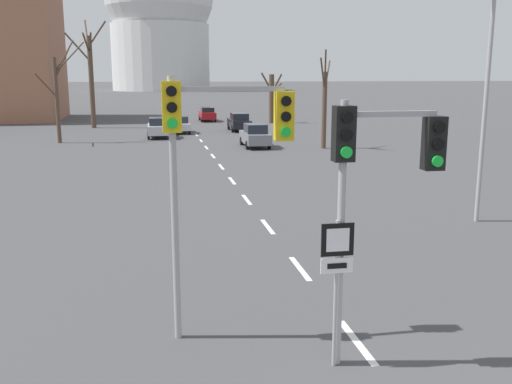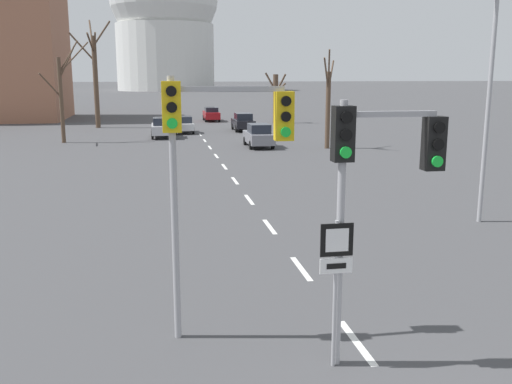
{
  "view_description": "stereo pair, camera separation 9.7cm",
  "coord_description": "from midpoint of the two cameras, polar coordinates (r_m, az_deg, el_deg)",
  "views": [
    {
      "loc": [
        -3.93,
        -5.64,
        5.31
      ],
      "look_at": [
        -1.88,
        5.54,
        2.95
      ],
      "focal_mm": 40.0,
      "sensor_mm": 36.0,
      "label": 1
    },
    {
      "loc": [
        -3.83,
        -5.66,
        5.31
      ],
      "look_at": [
        -1.88,
        5.54,
        2.95
      ],
      "focal_mm": 40.0,
      "sensor_mm": 36.0,
      "label": 2
    }
  ],
  "objects": [
    {
      "name": "bare_tree_right_far",
      "position": [
        63.09,
        2.03,
        9.48
      ],
      "size": [
        2.45,
        1.67,
        5.47
      ],
      "color": "brown",
      "rests_on": "ground_plane"
    },
    {
      "name": "capitol_dome",
      "position": [
        193.66,
        -9.13,
        17.14
      ],
      "size": [
        34.96,
        34.96,
        49.38
      ],
      "color": "silver",
      "rests_on": "ground_plane"
    },
    {
      "name": "lane_stripe_1",
      "position": [
        16.03,
        4.71,
        -7.63
      ],
      "size": [
        0.16,
        2.0,
        0.01
      ],
      "primitive_type": "cube",
      "color": "silver",
      "rests_on": "ground_plane"
    },
    {
      "name": "bare_tree_right_near",
      "position": [
        41.56,
        7.28,
        8.64
      ],
      "size": [
        1.5,
        2.63,
        6.97
      ],
      "color": "brown",
      "rests_on": "ground_plane"
    },
    {
      "name": "sedan_far_right",
      "position": [
        42.21,
        0.33,
        5.67
      ],
      "size": [
        1.79,
        4.33,
        1.72
      ],
      "color": "slate",
      "rests_on": "ground_plane"
    },
    {
      "name": "street_lamp_right",
      "position": [
        21.68,
        21.84,
        10.25
      ],
      "size": [
        1.74,
        0.36,
        8.32
      ],
      "color": "#9E9EA3",
      "rests_on": "ground_plane"
    },
    {
      "name": "lane_stripe_0",
      "position": [
        12.06,
        10.26,
        -14.54
      ],
      "size": [
        0.16,
        2.0,
        0.01
      ],
      "primitive_type": "cube",
      "color": "silver",
      "rests_on": "ground_plane"
    },
    {
      "name": "traffic_signal_near_left",
      "position": [
        11.11,
        -4.2,
        5.03
      ],
      "size": [
        2.54,
        0.34,
        5.27
      ],
      "color": "#9E9EA3",
      "rests_on": "ground_plane"
    },
    {
      "name": "route_sign_post",
      "position": [
        10.37,
        8.26,
        -7.54
      ],
      "size": [
        0.6,
        0.08,
        2.78
      ],
      "color": "#9E9EA3",
      "rests_on": "ground_plane"
    },
    {
      "name": "lane_stripe_9",
      "position": [
        51.04,
        -5.53,
        5.71
      ],
      "size": [
        0.16,
        2.0,
        0.01
      ],
      "primitive_type": "cube",
      "color": "silver",
      "rests_on": "ground_plane"
    },
    {
      "name": "lane_stripe_6",
      "position": [
        37.7,
        -3.92,
        3.62
      ],
      "size": [
        0.16,
        2.0,
        0.01
      ],
      "primitive_type": "cube",
      "color": "silver",
      "rests_on": "ground_plane"
    },
    {
      "name": "lane_stripe_7",
      "position": [
        42.13,
        -4.57,
        4.46
      ],
      "size": [
        0.16,
        2.0,
        0.01
      ],
      "primitive_type": "cube",
      "color": "silver",
      "rests_on": "ground_plane"
    },
    {
      "name": "bare_tree_left_far",
      "position": [
        59.53,
        -15.75,
        11.23
      ],
      "size": [
        4.12,
        5.66,
        10.72
      ],
      "color": "brown",
      "rests_on": "ground_plane"
    },
    {
      "name": "lane_stripe_5",
      "position": [
        33.27,
        -3.1,
        2.54
      ],
      "size": [
        0.16,
        2.0,
        0.01
      ],
      "primitive_type": "cube",
      "color": "silver",
      "rests_on": "ground_plane"
    },
    {
      "name": "sedan_near_left",
      "position": [
        65.91,
        -4.45,
        7.79
      ],
      "size": [
        1.71,
        4.44,
        1.59
      ],
      "color": "maroon",
      "rests_on": "ground_plane"
    },
    {
      "name": "sedan_mid_centre",
      "position": [
        54.34,
        -1.25,
        7.03
      ],
      "size": [
        1.83,
        4.31,
        1.69
      ],
      "color": "black",
      "rests_on": "ground_plane"
    },
    {
      "name": "bare_tree_left_near",
      "position": [
        47.15,
        -18.78,
        9.27
      ],
      "size": [
        3.29,
        3.99,
        7.86
      ],
      "color": "brown",
      "rests_on": "ground_plane"
    },
    {
      "name": "lane_stripe_4",
      "position": [
        28.88,
        -2.03,
        1.14
      ],
      "size": [
        0.16,
        2.0,
        0.01
      ],
      "primitive_type": "cube",
      "color": "silver",
      "rests_on": "ground_plane"
    },
    {
      "name": "traffic_signal_centre_tall",
      "position": [
        10.25,
        12.02,
        2.41
      ],
      "size": [
        2.05,
        0.34,
        4.87
      ],
      "color": "#9E9EA3",
      "rests_on": "ground_plane"
    },
    {
      "name": "lane_stripe_2",
      "position": [
        20.22,
        1.5,
        -3.48
      ],
      "size": [
        0.16,
        2.0,
        0.01
      ],
      "primitive_type": "cube",
      "color": "silver",
      "rests_on": "ground_plane"
    },
    {
      "name": "sedan_far_left",
      "position": [
        52.76,
        -7.18,
        6.73
      ],
      "size": [
        1.74,
        3.84,
        1.53
      ],
      "color": "silver",
      "rests_on": "ground_plane"
    },
    {
      "name": "lane_stripe_3",
      "position": [
        24.51,
        -0.57,
        -0.76
      ],
      "size": [
        0.16,
        2.0,
        0.01
      ],
      "primitive_type": "cube",
      "color": "silver",
      "rests_on": "ground_plane"
    },
    {
      "name": "sedan_near_right",
      "position": [
        49.22,
        -9.23,
        6.41
      ],
      "size": [
        1.97,
        4.33,
        1.7
      ],
      "color": "#B7B7BC",
      "rests_on": "ground_plane"
    },
    {
      "name": "lane_stripe_8",
      "position": [
        46.58,
        -5.1,
        5.15
      ],
      "size": [
        0.16,
        2.0,
        0.01
      ],
      "primitive_type": "cube",
      "color": "silver",
      "rests_on": "ground_plane"
    }
  ]
}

